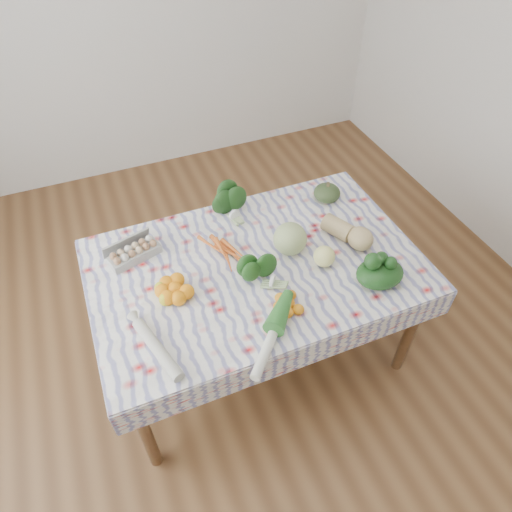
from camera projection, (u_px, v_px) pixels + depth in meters
ground at (256, 348)px, 2.86m from camera, size 4.50×4.50×0.00m
dining_table at (256, 275)px, 2.37m from camera, size 1.60×1.00×0.75m
tablecloth at (256, 265)px, 2.32m from camera, size 1.66×1.06×0.01m
egg_carton at (134, 253)px, 2.32m from camera, size 0.28×0.18×0.07m
carrot_bunch at (225, 251)px, 2.35m from camera, size 0.24×0.22×0.04m
kale_bunch at (229, 206)px, 2.52m from camera, size 0.20×0.19×0.15m
kabocha_squash at (327, 193)px, 2.64m from camera, size 0.16×0.16×0.10m
cabbage at (290, 239)px, 2.32m from camera, size 0.20×0.20×0.17m
butternut_squash at (348, 231)px, 2.39m from camera, size 0.24×0.31×0.13m
orange_cluster at (175, 289)px, 2.14m from camera, size 0.28×0.28×0.08m
broccoli at (262, 276)px, 2.18m from camera, size 0.22×0.22×0.12m
mandarin_cluster at (289, 303)px, 2.10m from camera, size 0.19×0.19×0.05m
grapefruit at (324, 256)px, 2.27m from camera, size 0.14×0.14×0.11m
spinach_bag at (380, 273)px, 2.20m from camera, size 0.29×0.25×0.11m
daikon at (158, 349)px, 1.93m from camera, size 0.15×0.37×0.05m
leek at (272, 335)px, 1.98m from camera, size 0.33×0.36×0.05m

